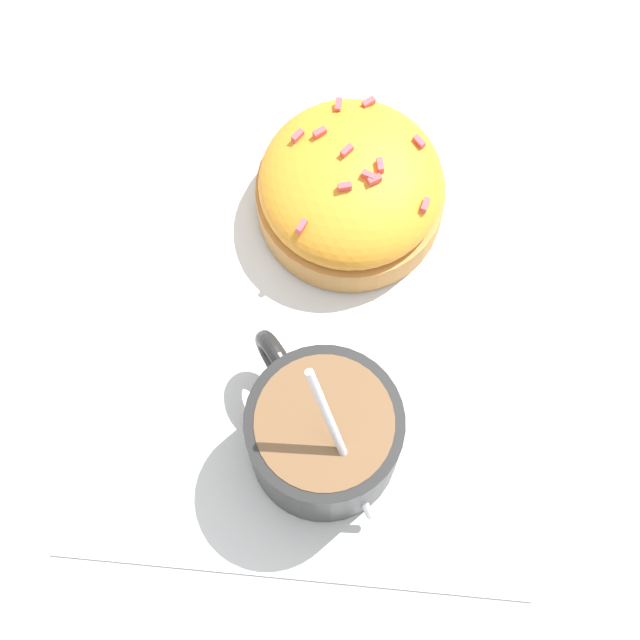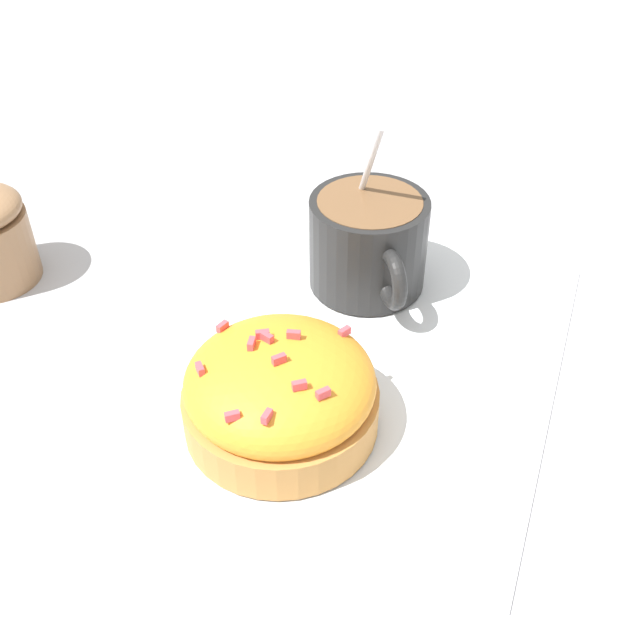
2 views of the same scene
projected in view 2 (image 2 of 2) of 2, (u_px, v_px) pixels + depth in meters
The scene contains 4 objects.
ground_plane at pixel (347, 351), 0.45m from camera, with size 3.00×3.00×0.00m, color #B2B2B7.
paper_napkin at pixel (348, 350), 0.45m from camera, with size 0.28×0.25×0.00m.
coffee_cup at pixel (369, 240), 0.48m from camera, with size 0.09×0.08×0.12m.
frosted_pastry at pixel (280, 392), 0.39m from camera, with size 0.10×0.10×0.06m.
Camera 2 is at (0.32, 0.11, 0.30)m, focal length 42.00 mm.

